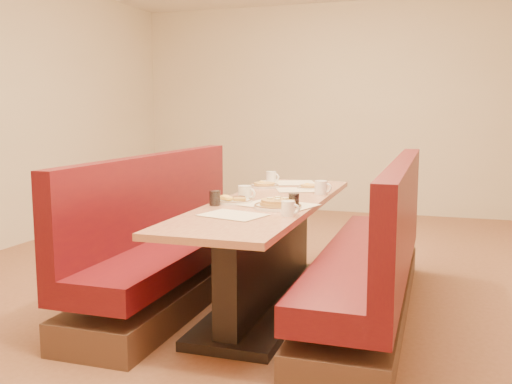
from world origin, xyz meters
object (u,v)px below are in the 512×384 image
(eggs_plate, at_px, (232,200))
(coffee_mug_c, at_px, (321,187))
(booth_left, at_px, (174,248))
(booth_right, at_px, (374,264))
(diner_table, at_px, (269,253))
(soda_tumbler_near, at_px, (215,198))
(soda_tumbler_mid, at_px, (294,201))
(coffee_mug_b, at_px, (245,193))
(coffee_mug_d, at_px, (272,177))
(pancake_plate, at_px, (278,205))
(coffee_mug_a, at_px, (289,208))

(eggs_plate, bearing_deg, coffee_mug_c, 48.23)
(booth_left, height_order, booth_right, same)
(diner_table, height_order, coffee_mug_c, coffee_mug_c)
(soda_tumbler_near, height_order, soda_tumbler_mid, soda_tumbler_near)
(diner_table, height_order, soda_tumbler_mid, soda_tumbler_mid)
(coffee_mug_b, bearing_deg, soda_tumbler_mid, -12.09)
(coffee_mug_b, relative_size, coffee_mug_d, 1.08)
(pancake_plate, distance_m, soda_tumbler_mid, 0.11)
(booth_right, xyz_separation_m, soda_tumbler_mid, (-0.50, -0.23, 0.43))
(diner_table, bearing_deg, booth_right, 0.00)
(booth_right, bearing_deg, pancake_plate, -154.12)
(pancake_plate, bearing_deg, coffee_mug_b, 140.48)
(pancake_plate, distance_m, coffee_mug_b, 0.40)
(soda_tumbler_mid, bearing_deg, coffee_mug_a, -81.78)
(coffee_mug_a, distance_m, soda_tumbler_mid, 0.30)
(diner_table, height_order, booth_left, booth_left)
(coffee_mug_d, bearing_deg, soda_tumbler_near, -74.49)
(booth_right, bearing_deg, soda_tumbler_mid, -155.09)
(pancake_plate, bearing_deg, soda_tumbler_near, -176.85)
(coffee_mug_a, relative_size, coffee_mug_c, 0.87)
(booth_right, xyz_separation_m, coffee_mug_d, (-1.01, 1.00, 0.44))
(coffee_mug_a, relative_size, coffee_mug_b, 0.87)
(diner_table, height_order, coffee_mug_a, coffee_mug_a)
(diner_table, distance_m, coffee_mug_a, 0.73)
(booth_left, relative_size, soda_tumbler_mid, 26.92)
(booth_left, distance_m, coffee_mug_d, 1.18)
(pancake_plate, distance_m, coffee_mug_a, 0.27)
(coffee_mug_a, xyz_separation_m, coffee_mug_b, (-0.44, 0.49, 0.01))
(coffee_mug_c, bearing_deg, soda_tumbler_near, -117.68)
(pancake_plate, relative_size, eggs_plate, 1.13)
(pancake_plate, distance_m, coffee_mug_c, 0.72)
(diner_table, xyz_separation_m, soda_tumbler_mid, (0.23, -0.23, 0.42))
(coffee_mug_a, height_order, soda_tumbler_mid, soda_tumbler_mid)
(booth_right, bearing_deg, eggs_plate, -171.15)
(pancake_plate, xyz_separation_m, coffee_mug_d, (-0.42, 1.29, 0.03))
(coffee_mug_c, xyz_separation_m, coffee_mug_d, (-0.56, 0.59, -0.00))
(coffee_mug_a, height_order, coffee_mug_c, coffee_mug_c)
(soda_tumbler_near, bearing_deg, diner_table, 47.85)
(eggs_plate, bearing_deg, pancake_plate, -20.81)
(booth_left, distance_m, pancake_plate, 1.01)
(diner_table, relative_size, eggs_plate, 9.19)
(pancake_plate, relative_size, soda_tumbler_mid, 3.31)
(diner_table, xyz_separation_m, pancake_plate, (0.14, -0.29, 0.40))
(eggs_plate, xyz_separation_m, coffee_mug_c, (0.50, 0.56, 0.04))
(diner_table, bearing_deg, eggs_plate, -146.03)
(coffee_mug_d, xyz_separation_m, soda_tumbler_mid, (0.51, -1.23, -0.00))
(booth_left, bearing_deg, diner_table, 0.00)
(diner_table, xyz_separation_m, coffee_mug_d, (-0.28, 1.00, 0.42))
(booth_right, height_order, soda_tumbler_mid, booth_right)
(booth_left, height_order, soda_tumbler_near, booth_left)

